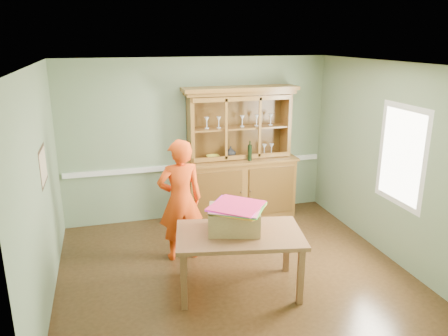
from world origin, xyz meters
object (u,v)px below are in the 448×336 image
object	(u,v)px
dining_table	(239,240)
person	(180,200)
cardboard_box	(234,219)
china_hutch	(240,173)

from	to	relation	value
dining_table	person	bearing A→B (deg)	129.26
cardboard_box	person	distance (m)	1.03
person	china_hutch	bearing A→B (deg)	-139.01
cardboard_box	person	bearing A→B (deg)	118.71
dining_table	cardboard_box	bearing A→B (deg)	124.50
china_hutch	dining_table	world-z (taller)	china_hutch
china_hutch	dining_table	bearing A→B (deg)	-107.76
china_hutch	cardboard_box	xyz separation A→B (m)	(-0.74, -2.11, 0.11)
china_hutch	person	world-z (taller)	china_hutch
dining_table	cardboard_box	world-z (taller)	cardboard_box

